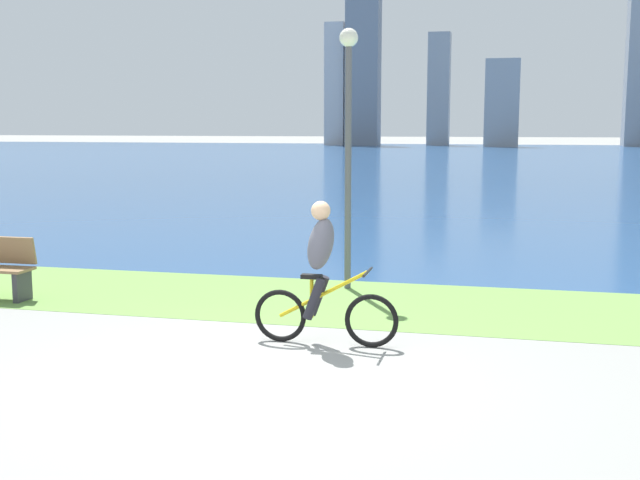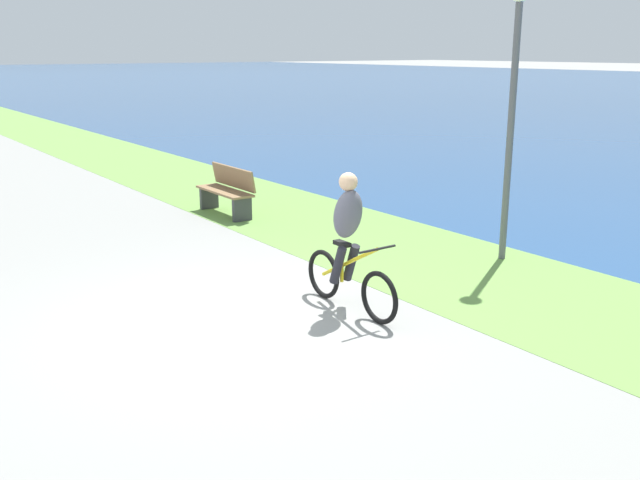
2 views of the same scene
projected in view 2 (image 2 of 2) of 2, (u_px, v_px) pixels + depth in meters
The scene contains 5 objects.
ground_plane at pixel (238, 321), 8.15m from camera, with size 300.00×300.00×0.00m, color gray.
grass_strip_bayside at pixel (453, 268), 10.13m from camera, with size 120.00×3.00×0.01m, color #6B9947.
cyclist_lead at pixel (348, 242), 8.33m from camera, with size 1.69×0.52×1.66m.
bench_near_path at pixel (227, 191), 13.33m from camera, with size 1.50×0.47×0.90m.
lamppost_tall at pixel (514, 83), 9.93m from camera, with size 0.28×0.28×3.92m.
Camera 2 is at (6.75, -3.68, 3.02)m, focal length 39.83 mm.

